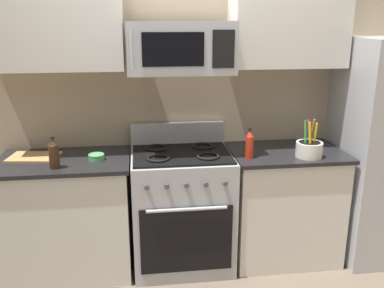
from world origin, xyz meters
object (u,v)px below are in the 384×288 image
Objects in this scene: prep_bowl at (96,157)px; microwave at (180,48)px; bottle_hot_sauce at (249,145)px; range_oven at (182,208)px; cutting_board at (34,157)px; utensil_crock at (309,148)px; bottle_soy at (54,154)px.

microwave is at bearing 5.82° from prep_bowl.
bottle_hot_sauce is at bearing -5.08° from prep_bowl.
range_oven is 3.10× the size of cutting_board.
utensil_crock is at bearing -11.79° from microwave.
prep_bowl is at bearing -174.18° from microwave.
prep_bowl is (-1.12, 0.10, -0.08)m from bottle_hot_sauce.
cutting_board is at bearing 172.88° from bottle_hot_sauce.
utensil_crock is 2.44× the size of prep_bowl.
microwave is 3.34× the size of bottle_soy.
cutting_board is (-1.09, 0.06, 0.44)m from range_oven.
bottle_soy is (-1.83, -0.01, 0.04)m from utensil_crock.
range_oven is 0.74m from bottle_hot_sauce.
cutting_board is 1.59m from bottle_hot_sauce.
bottle_soy is at bearing -179.56° from utensil_crock.
range_oven is 1.23m from microwave.
cutting_board is (-1.09, 0.03, -0.78)m from microwave.
cutting_board is 3.02× the size of prep_bowl.
utensil_crock is 0.81× the size of cutting_board.
bottle_soy is 1.94× the size of prep_bowl.
bottle_soy reaches higher than range_oven.
bottle_soy is at bearing -51.43° from cutting_board.
utensil_crock is 1.57m from prep_bowl.
range_oven reaches higher than cutting_board.
bottle_soy is (0.19, -0.24, 0.10)m from cutting_board.
utensil_crock is at bearing 0.44° from bottle_soy.
microwave is at bearing 90.04° from range_oven.
microwave is 3.36× the size of bottle_hot_sauce.
prep_bowl is at bearing -11.96° from cutting_board.
bottle_hot_sauce is at bearing -7.12° from cutting_board.
microwave is at bearing 161.51° from bottle_hot_sauce.
range_oven is 9.37× the size of prep_bowl.
microwave reaches higher than prep_bowl.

